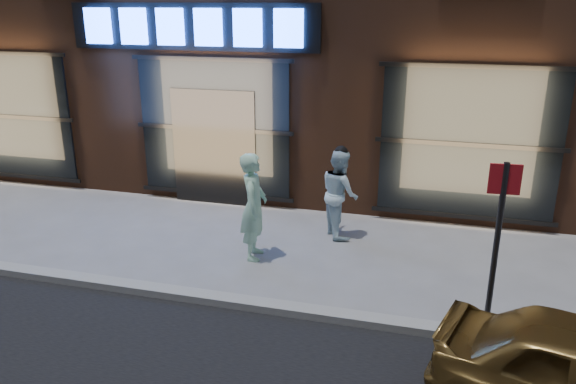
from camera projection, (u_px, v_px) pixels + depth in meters
The scene contains 5 objects.
ground at pixel (118, 289), 8.40m from camera, with size 90.00×90.00×0.00m, color slate.
curb at pixel (118, 285), 8.38m from camera, with size 60.00×0.25×0.12m, color gray.
man_bowtie at pixel (254, 206), 9.17m from camera, with size 0.66×0.43×1.80m, color #A5D9B8.
man_cap at pixel (340, 193), 10.09m from camera, with size 0.78×0.61×1.61m, color white.
sign_post at pixel (498, 235), 6.79m from camera, with size 0.37×0.07×2.31m.
Camera 1 is at (4.41, -6.55, 4.10)m, focal length 35.00 mm.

